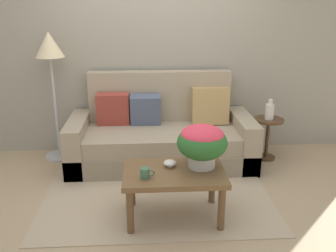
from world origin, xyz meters
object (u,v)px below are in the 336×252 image
at_px(coffee_mug, 145,173).
at_px(couch, 161,136).
at_px(potted_plant, 202,142).
at_px(side_table, 268,131).
at_px(floor_lamp, 50,58).
at_px(snack_bowl, 170,163).
at_px(table_vase, 270,111).
at_px(coffee_table, 174,178).

bearing_deg(coffee_mug, couch, 81.91).
height_order(couch, coffee_mug, couch).
xyz_separation_m(couch, potted_plant, (0.31, -1.20, 0.38)).
relative_size(side_table, floor_lamp, 0.34).
height_order(side_table, snack_bowl, snack_bowl).
height_order(couch, potted_plant, couch).
xyz_separation_m(side_table, coffee_mug, (-1.52, -1.39, 0.15)).
height_order(floor_lamp, potted_plant, floor_lamp).
height_order(coffee_mug, table_vase, table_vase).
distance_m(coffee_table, floor_lamp, 2.17).
relative_size(coffee_table, table_vase, 3.60).
bearing_deg(coffee_mug, floor_lamp, 124.32).
distance_m(side_table, potted_plant, 1.59).
relative_size(potted_plant, table_vase, 1.80).
distance_m(floor_lamp, coffee_mug, 2.07).
relative_size(floor_lamp, coffee_mug, 12.68).
xyz_separation_m(coffee_table, table_vase, (1.25, 1.25, 0.23)).
relative_size(side_table, snack_bowl, 4.49).
xyz_separation_m(coffee_table, snack_bowl, (-0.03, 0.10, 0.11)).
height_order(coffee_table, coffee_mug, coffee_mug).
height_order(coffee_mug, snack_bowl, coffee_mug).
relative_size(floor_lamp, potted_plant, 3.44).
bearing_deg(snack_bowl, coffee_mug, -135.63).
height_order(side_table, table_vase, table_vase).
relative_size(couch, side_table, 4.17).
relative_size(side_table, potted_plant, 1.16).
relative_size(couch, snack_bowl, 18.76).
height_order(coffee_table, potted_plant, potted_plant).
xyz_separation_m(side_table, potted_plant, (-1.01, -1.19, 0.34)).
relative_size(side_table, coffee_mug, 4.26).
distance_m(potted_plant, table_vase, 1.54).
distance_m(side_table, table_vase, 0.26).
height_order(potted_plant, table_vase, potted_plant).
distance_m(floor_lamp, snack_bowl, 2.04).
xyz_separation_m(couch, table_vase, (1.31, -0.03, 0.30)).
distance_m(floor_lamp, table_vase, 2.68).
xyz_separation_m(floor_lamp, potted_plant, (1.60, -1.39, -0.55)).
bearing_deg(floor_lamp, snack_bowl, -46.36).
bearing_deg(floor_lamp, potted_plant, -41.07).
distance_m(coffee_table, side_table, 1.79).
bearing_deg(coffee_table, coffee_mug, -154.88).
distance_m(couch, coffee_table, 1.29).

